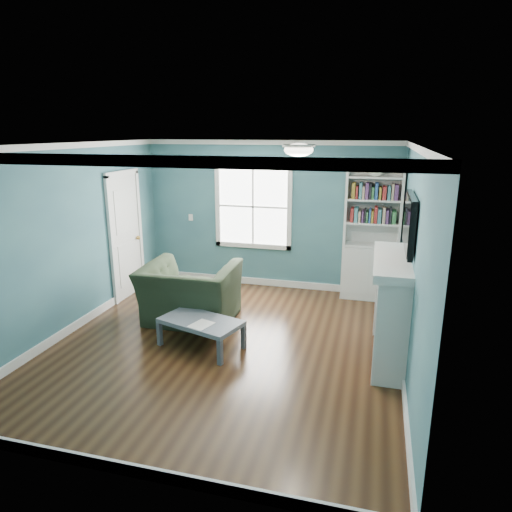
# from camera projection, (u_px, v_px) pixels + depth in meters

# --- Properties ---
(floor) EXTENTS (5.00, 5.00, 0.00)m
(floor) POSITION_uv_depth(u_px,v_px,m) (226.00, 344.00, 6.08)
(floor) COLOR black
(floor) RESTS_ON ground
(room_walls) EXTENTS (5.00, 5.00, 5.00)m
(room_walls) POSITION_uv_depth(u_px,v_px,m) (224.00, 228.00, 5.66)
(room_walls) COLOR #31596B
(room_walls) RESTS_ON ground
(trim) EXTENTS (4.50, 5.00, 2.60)m
(trim) POSITION_uv_depth(u_px,v_px,m) (224.00, 255.00, 5.76)
(trim) COLOR white
(trim) RESTS_ON ground
(window) EXTENTS (1.40, 0.06, 1.50)m
(window) POSITION_uv_depth(u_px,v_px,m) (253.00, 207.00, 8.09)
(window) COLOR white
(window) RESTS_ON room_walls
(bookshelf) EXTENTS (0.90, 0.35, 2.31)m
(bookshelf) POSITION_uv_depth(u_px,v_px,m) (371.00, 245.00, 7.54)
(bookshelf) COLOR silver
(bookshelf) RESTS_ON ground
(fireplace) EXTENTS (0.44, 1.58, 1.30)m
(fireplace) POSITION_uv_depth(u_px,v_px,m) (391.00, 310.00, 5.59)
(fireplace) COLOR black
(fireplace) RESTS_ON ground
(tv) EXTENTS (0.06, 1.10, 0.65)m
(tv) POSITION_uv_depth(u_px,v_px,m) (410.00, 223.00, 5.27)
(tv) COLOR black
(tv) RESTS_ON fireplace
(door) EXTENTS (0.12, 0.98, 2.17)m
(door) POSITION_uv_depth(u_px,v_px,m) (126.00, 234.00, 7.65)
(door) COLOR silver
(door) RESTS_ON ground
(ceiling_fixture) EXTENTS (0.38, 0.38, 0.15)m
(ceiling_fixture) POSITION_uv_depth(u_px,v_px,m) (299.00, 149.00, 5.28)
(ceiling_fixture) COLOR white
(ceiling_fixture) RESTS_ON room_walls
(light_switch) EXTENTS (0.08, 0.01, 0.12)m
(light_switch) POSITION_uv_depth(u_px,v_px,m) (191.00, 217.00, 8.45)
(light_switch) COLOR white
(light_switch) RESTS_ON room_walls
(recliner) EXTENTS (1.35, 0.89, 1.16)m
(recliner) POSITION_uv_depth(u_px,v_px,m) (190.00, 284.00, 6.70)
(recliner) COLOR #222E1D
(recliner) RESTS_ON ground
(coffee_table) EXTENTS (1.17, 0.86, 0.38)m
(coffee_table) POSITION_uv_depth(u_px,v_px,m) (201.00, 323.00, 5.94)
(coffee_table) COLOR #4C515B
(coffee_table) RESTS_ON ground
(paper_sheet) EXTENTS (0.32, 0.36, 0.00)m
(paper_sheet) POSITION_uv_depth(u_px,v_px,m) (201.00, 325.00, 5.77)
(paper_sheet) COLOR white
(paper_sheet) RESTS_ON coffee_table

